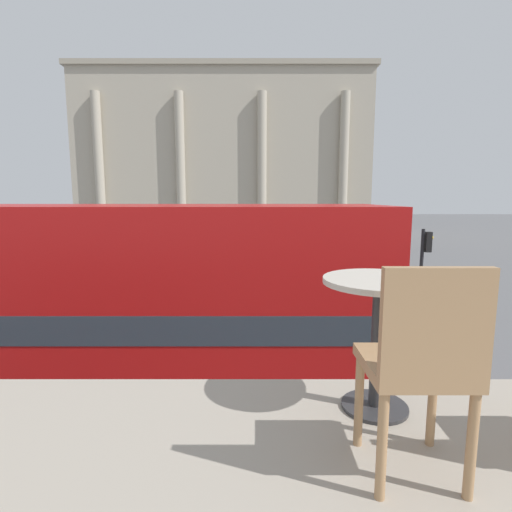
% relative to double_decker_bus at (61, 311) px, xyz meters
% --- Properties ---
extents(double_decker_bus, '(11.16, 2.67, 4.17)m').
position_rel_double_decker_bus_xyz_m(double_decker_bus, '(0.00, 0.00, 0.00)').
color(double_decker_bus, black).
rests_on(double_decker_bus, ground_plane).
extents(cafe_dining_table, '(0.60, 0.60, 0.73)m').
position_rel_double_decker_bus_xyz_m(cafe_dining_table, '(4.08, -4.69, 1.36)').
color(cafe_dining_table, '#2D2D30').
rests_on(cafe_dining_table, cafe_floor_slab).
extents(cafe_chair_0, '(0.40, 0.40, 0.91)m').
position_rel_double_decker_bus_xyz_m(cafe_chair_0, '(4.07, -5.25, 1.34)').
color(cafe_chair_0, '#A87F56').
rests_on(cafe_chair_0, cafe_floor_slab).
extents(plaza_building_left, '(30.51, 13.87, 17.32)m').
position_rel_double_decker_bus_xyz_m(plaza_building_left, '(0.02, 39.84, 6.34)').
color(plaza_building_left, '#B2A893').
rests_on(plaza_building_left, ground_plane).
extents(traffic_light_near, '(0.42, 0.24, 3.22)m').
position_rel_double_decker_bus_xyz_m(traffic_light_near, '(9.26, 6.93, -0.20)').
color(traffic_light_near, black).
rests_on(traffic_light_near, ground_plane).
extents(traffic_light_mid, '(0.42, 0.24, 3.63)m').
position_rel_double_decker_bus_xyz_m(traffic_light_mid, '(2.39, 13.26, 0.05)').
color(traffic_light_mid, black).
rests_on(traffic_light_mid, ground_plane).
extents(pedestrian_grey, '(0.32, 0.32, 1.59)m').
position_rel_double_decker_bus_xyz_m(pedestrian_grey, '(-0.18, 15.07, -1.42)').
color(pedestrian_grey, '#282B33').
rests_on(pedestrian_grey, ground_plane).
extents(pedestrian_red, '(0.32, 0.32, 1.78)m').
position_rel_double_decker_bus_xyz_m(pedestrian_red, '(3.73, 26.65, -1.30)').
color(pedestrian_red, '#282B33').
rests_on(pedestrian_red, ground_plane).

